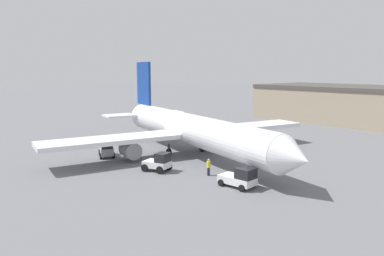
% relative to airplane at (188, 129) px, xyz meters
% --- Properties ---
extents(ground_plane, '(400.00, 400.00, 0.00)m').
position_rel_airplane_xyz_m(ground_plane, '(0.98, -0.21, -3.25)').
color(ground_plane, slate).
extents(airplane, '(37.88, 35.35, 11.58)m').
position_rel_airplane_xyz_m(airplane, '(0.00, 0.00, 0.00)').
color(airplane, white).
rests_on(airplane, ground_plane).
extents(ground_crew_worker, '(0.38, 0.38, 1.71)m').
position_rel_airplane_xyz_m(ground_crew_worker, '(8.36, -4.61, -2.34)').
color(ground_crew_worker, '#1E2338').
rests_on(ground_crew_worker, ground_plane).
extents(baggage_tug, '(3.16, 2.71, 1.99)m').
position_rel_airplane_xyz_m(baggage_tug, '(3.74, -7.36, -2.31)').
color(baggage_tug, silver).
rests_on(baggage_tug, ground_plane).
extents(belt_loader_truck, '(3.54, 2.84, 2.47)m').
position_rel_airplane_xyz_m(belt_loader_truck, '(-5.56, -8.22, -2.11)').
color(belt_loader_truck, '#B2B2B7').
rests_on(belt_loader_truck, ground_plane).
extents(pushback_tug, '(3.44, 2.18, 1.91)m').
position_rel_airplane_xyz_m(pushback_tug, '(12.98, -5.18, -2.36)').
color(pushback_tug, silver).
rests_on(pushback_tug, ground_plane).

